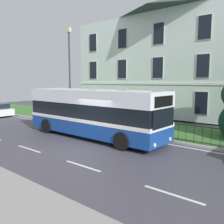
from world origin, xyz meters
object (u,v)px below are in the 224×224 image
(single_decker_bus, at_px, (93,112))
(georgian_townhouse, at_px, (181,55))
(street_lamp_post, at_px, (70,69))
(litter_bin, at_px, (124,121))

(single_decker_bus, bearing_deg, georgian_townhouse, 92.27)
(street_lamp_post, bearing_deg, litter_bin, 1.26)
(single_decker_bus, relative_size, street_lamp_post, 1.28)
(georgian_townhouse, bearing_deg, litter_bin, -86.61)
(georgian_townhouse, relative_size, litter_bin, 17.82)
(georgian_townhouse, height_order, street_lamp_post, georgian_townhouse)
(single_decker_bus, height_order, street_lamp_post, street_lamp_post)
(georgian_townhouse, xyz_separation_m, litter_bin, (0.63, -10.68, -5.48))
(single_decker_bus, xyz_separation_m, litter_bin, (0.33, 2.84, -0.87))
(georgian_townhouse, bearing_deg, street_lamp_post, -114.65)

